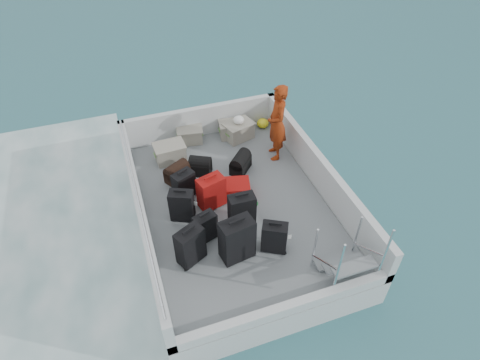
# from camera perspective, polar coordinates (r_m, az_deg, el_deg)

# --- Properties ---
(ground) EXTENTS (160.00, 160.00, 0.00)m
(ground) POSITION_cam_1_polar(r_m,az_deg,el_deg) (8.14, -0.74, -6.34)
(ground) COLOR #1A515C
(ground) RESTS_ON ground
(ferry_hull) EXTENTS (3.60, 5.00, 0.60)m
(ferry_hull) POSITION_cam_1_polar(r_m,az_deg,el_deg) (7.92, -0.76, -4.89)
(ferry_hull) COLOR silver
(ferry_hull) RESTS_ON ground
(deck) EXTENTS (3.30, 4.70, 0.02)m
(deck) POSITION_cam_1_polar(r_m,az_deg,el_deg) (7.69, -0.78, -3.31)
(deck) COLOR gray
(deck) RESTS_ON ferry_hull
(deck_fittings) EXTENTS (3.60, 5.00, 0.90)m
(deck_fittings) POSITION_cam_1_polar(r_m,az_deg,el_deg) (7.30, 2.58, -2.24)
(deck_fittings) COLOR silver
(deck_fittings) RESTS_ON deck
(suitcase_0) EXTENTS (0.52, 0.44, 0.70)m
(suitcase_0) POSITION_cam_1_polar(r_m,az_deg,el_deg) (6.58, -7.06, -9.34)
(suitcase_0) COLOR black
(suitcase_0) RESTS_ON deck
(suitcase_1) EXTENTS (0.49, 0.39, 0.64)m
(suitcase_1) POSITION_cam_1_polar(r_m,az_deg,el_deg) (7.26, -8.26, -3.66)
(suitcase_1) COLOR black
(suitcase_1) RESTS_ON deck
(suitcase_2) EXTENTS (0.47, 0.39, 0.59)m
(suitcase_2) POSITION_cam_1_polar(r_m,az_deg,el_deg) (7.68, -7.97, -0.76)
(suitcase_2) COLOR black
(suitcase_2) RESTS_ON deck
(suitcase_3) EXTENTS (0.59, 0.40, 0.82)m
(suitcase_3) POSITION_cam_1_polar(r_m,az_deg,el_deg) (6.53, -0.42, -8.55)
(suitcase_3) COLOR black
(suitcase_3) RESTS_ON deck
(suitcase_4) EXTENTS (0.43, 0.34, 0.56)m
(suitcase_4) POSITION_cam_1_polar(r_m,az_deg,el_deg) (6.90, -4.94, -6.77)
(suitcase_4) COLOR black
(suitcase_4) RESTS_ON deck
(suitcase_5) EXTENTS (0.54, 0.41, 0.67)m
(suitcase_5) POSITION_cam_1_polar(r_m,az_deg,el_deg) (7.42, -4.10, -1.78)
(suitcase_5) COLOR #960B0D
(suitcase_5) RESTS_ON deck
(suitcase_6) EXTENTS (0.49, 0.42, 0.58)m
(suitcase_6) POSITION_cam_1_polar(r_m,az_deg,el_deg) (6.75, 4.90, -8.16)
(suitcase_6) COLOR black
(suitcase_6) RESTS_ON deck
(suitcase_7) EXTENTS (0.47, 0.28, 0.65)m
(suitcase_7) POSITION_cam_1_polar(r_m,az_deg,el_deg) (7.10, 0.27, -4.30)
(suitcase_7) COLOR black
(suitcase_7) RESTS_ON deck
(suitcase_8) EXTENTS (0.76, 0.59, 0.26)m
(suitcase_8) POSITION_cam_1_polar(r_m,az_deg,el_deg) (7.78, -1.09, -1.23)
(suitcase_8) COLOR #960B0D
(suitcase_8) RESTS_ON deck
(duffel_0) EXTENTS (0.57, 0.50, 0.32)m
(duffel_0) POSITION_cam_1_polar(r_m,az_deg,el_deg) (8.16, -8.90, 0.85)
(duffel_0) COLOR black
(duffel_0) RESTS_ON deck
(duffel_1) EXTENTS (0.52, 0.47, 0.32)m
(duffel_1) POSITION_cam_1_polar(r_m,az_deg,el_deg) (8.26, -5.64, 1.83)
(duffel_1) COLOR black
(duffel_1) RESTS_ON deck
(duffel_2) EXTENTS (0.56, 0.57, 0.32)m
(duffel_2) POSITION_cam_1_polar(r_m,az_deg,el_deg) (8.30, 0.08, 2.28)
(duffel_2) COLOR black
(duffel_2) RESTS_ON deck
(crate_0) EXTENTS (0.63, 0.45, 0.37)m
(crate_0) POSITION_cam_1_polar(r_m,az_deg,el_deg) (8.68, -9.92, 3.80)
(crate_0) COLOR gray
(crate_0) RESTS_ON deck
(crate_1) EXTENTS (0.58, 0.45, 0.32)m
(crate_1) POSITION_cam_1_polar(r_m,az_deg,el_deg) (9.16, -7.11, 6.26)
(crate_1) COLOR gray
(crate_1) RESTS_ON deck
(crate_2) EXTENTS (0.71, 0.58, 0.37)m
(crate_2) POSITION_cam_1_polar(r_m,az_deg,el_deg) (9.20, -0.17, 6.95)
(crate_2) COLOR gray
(crate_2) RESTS_ON deck
(crate_3) EXTENTS (0.61, 0.46, 0.34)m
(crate_3) POSITION_cam_1_polar(r_m,az_deg,el_deg) (9.27, -1.12, 7.14)
(crate_3) COLOR gray
(crate_3) RESTS_ON deck
(yellow_bag) EXTENTS (0.28, 0.26, 0.22)m
(yellow_bag) POSITION_cam_1_polar(r_m,az_deg,el_deg) (9.62, 3.25, 8.07)
(yellow_bag) COLOR yellow
(yellow_bag) RESTS_ON deck
(white_bag) EXTENTS (0.24, 0.24, 0.18)m
(white_bag) POSITION_cam_1_polar(r_m,az_deg,el_deg) (9.04, -0.18, 8.38)
(white_bag) COLOR white
(white_bag) RESTS_ON crate_2
(passenger) EXTENTS (0.50, 0.68, 1.68)m
(passenger) POSITION_cam_1_polar(r_m,az_deg,el_deg) (8.33, 5.29, 8.06)
(passenger) COLOR #C43C12
(passenger) RESTS_ON deck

